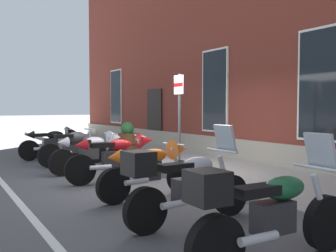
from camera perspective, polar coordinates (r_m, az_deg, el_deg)
The scene contains 12 objects.
ground_plane at distance 8.63m, azimuth -0.56°, elevation -7.83°, with size 140.00×140.00×0.00m, color #4C4C4F.
sidewalk at distance 9.44m, azimuth 7.13°, elevation -6.49°, with size 32.17×2.92×0.14m, color gray.
lane_stripe at distance 7.56m, azimuth -22.24°, elevation -9.55°, with size 32.17×0.12×0.01m, color silver.
motorcycle_black_sport at distance 12.25m, azimuth -16.67°, elevation -2.20°, with size 0.62×1.98×1.00m.
motorcycle_grey_naked at distance 10.80m, azimuth -13.88°, elevation -3.14°, with size 0.63×2.00×0.99m.
motorcycle_white_sport at distance 9.51m, azimuth -11.05°, elevation -3.54°, with size 0.65×2.12×1.00m.
motorcycle_red_sport at distance 8.16m, azimuth -7.35°, elevation -4.42°, with size 0.62×2.13×1.05m.
motorcycle_orange_sport at distance 6.76m, azimuth -2.19°, elevation -6.10°, with size 0.62×2.05×1.00m.
motorcycle_silver_touring at distance 5.18m, azimuth 2.51°, elevation -8.70°, with size 0.62×2.09×1.35m.
motorcycle_green_touring at distance 4.01m, azimuth 14.74°, elevation -12.39°, with size 0.62×2.14×1.32m.
parking_sign at distance 8.79m, azimuth 1.67°, elevation 2.78°, with size 0.36×0.07×2.22m.
barrel_planter at distance 11.50m, azimuth -6.10°, elevation -2.28°, with size 0.63×0.63×1.02m.
Camera 1 is at (7.30, -4.32, 1.60)m, focal length 40.68 mm.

